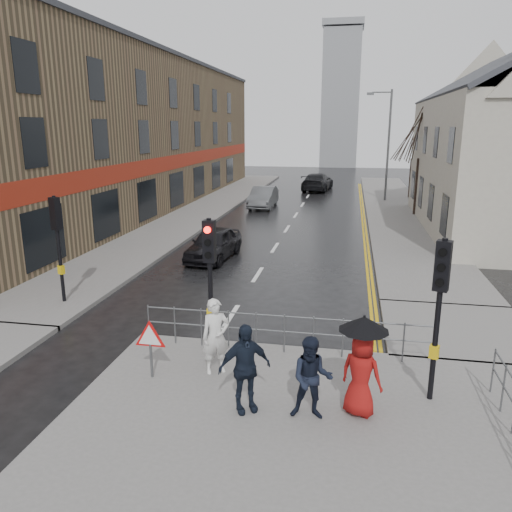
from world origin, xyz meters
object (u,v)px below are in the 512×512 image
at_px(pedestrian_a, 216,336).
at_px(pedestrian_d, 245,368).
at_px(car_mid, 263,197).
at_px(pedestrian_with_umbrella, 362,361).
at_px(car_parked, 214,244).
at_px(pedestrian_b, 312,378).

xyz_separation_m(pedestrian_a, pedestrian_d, (0.96, -1.42, 0.03)).
relative_size(pedestrian_a, car_mid, 0.40).
distance_m(pedestrian_a, car_mid, 24.61).
distance_m(pedestrian_with_umbrella, car_parked, 12.85).
bearing_deg(pedestrian_b, pedestrian_d, 176.60).
xyz_separation_m(pedestrian_d, car_parked, (-3.82, 11.61, -0.38)).
height_order(car_parked, car_mid, car_mid).
relative_size(pedestrian_with_umbrella, pedestrian_d, 1.12).
distance_m(pedestrian_b, pedestrian_with_umbrella, 1.01).
bearing_deg(pedestrian_with_umbrella, car_parked, 118.13).
distance_m(pedestrian_a, car_parked, 10.58).
distance_m(pedestrian_b, car_parked, 12.71).
xyz_separation_m(pedestrian_with_umbrella, car_mid, (-6.36, 25.54, -0.53)).
height_order(pedestrian_b, car_parked, pedestrian_b).
xyz_separation_m(pedestrian_b, pedestrian_d, (-1.31, 0.02, 0.08)).
relative_size(car_parked, car_mid, 0.90).
relative_size(pedestrian_b, pedestrian_d, 0.91).
distance_m(pedestrian_with_umbrella, car_mid, 26.32).
xyz_separation_m(pedestrian_a, car_mid, (-3.17, 24.40, -0.29)).
xyz_separation_m(pedestrian_a, pedestrian_b, (2.27, -1.44, -0.05)).
height_order(pedestrian_d, car_mid, pedestrian_d).
distance_m(pedestrian_a, pedestrian_b, 2.69).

